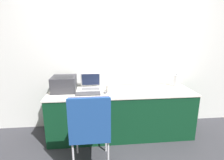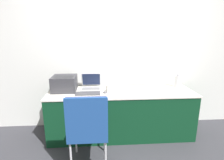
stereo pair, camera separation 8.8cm
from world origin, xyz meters
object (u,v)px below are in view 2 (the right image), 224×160
object	(u,v)px
mouse	(105,92)
chair	(88,125)
printer	(64,83)
metal_pitcher	(178,81)
coffee_cup	(109,88)
external_keyboard	(88,93)
laptop_left	(91,85)

from	to	relation	value
mouse	chair	bearing A→B (deg)	-107.54
printer	chair	xyz separation A→B (m)	(0.41, -0.87, -0.26)
printer	metal_pitcher	world-z (taller)	metal_pitcher
metal_pitcher	chair	bearing A→B (deg)	-147.10
coffee_cup	mouse	xyz separation A→B (m)	(-0.06, -0.08, -0.04)
external_keyboard	chair	bearing A→B (deg)	-86.87
coffee_cup	mouse	distance (m)	0.11
coffee_cup	external_keyboard	bearing A→B (deg)	-162.33
metal_pitcher	mouse	bearing A→B (deg)	-169.05
printer	mouse	distance (m)	0.67
laptop_left	mouse	distance (m)	0.34
printer	laptop_left	world-z (taller)	laptop_left
coffee_cup	chair	distance (m)	0.85
mouse	printer	bearing A→B (deg)	164.98
printer	laptop_left	xyz separation A→B (m)	(0.41, 0.09, -0.07)
laptop_left	mouse	bearing A→B (deg)	-49.11
mouse	chair	xyz separation A→B (m)	(-0.22, -0.70, -0.15)
printer	mouse	xyz separation A→B (m)	(0.63, -0.17, -0.11)
external_keyboard	metal_pitcher	bearing A→B (deg)	9.80
mouse	coffee_cup	bearing A→B (deg)	54.51
printer	metal_pitcher	size ratio (longest dim) A/B	1.50
laptop_left	external_keyboard	size ratio (longest dim) A/B	0.87
printer	laptop_left	distance (m)	0.43
coffee_cup	metal_pitcher	bearing A→B (deg)	7.60
printer	external_keyboard	distance (m)	0.44
metal_pitcher	chair	world-z (taller)	metal_pitcher
metal_pitcher	coffee_cup	bearing A→B (deg)	-172.40
printer	coffee_cup	bearing A→B (deg)	-7.28
mouse	metal_pitcher	xyz separation A→B (m)	(1.23, 0.24, 0.10)
printer	external_keyboard	bearing A→B (deg)	-26.80
external_keyboard	mouse	world-z (taller)	mouse
coffee_cup	mouse	size ratio (longest dim) A/B	1.56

